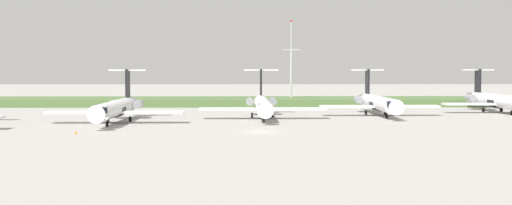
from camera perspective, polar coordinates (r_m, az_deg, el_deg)
The scene contains 8 objects.
ground_plane at distance 122.95m, azimuth -0.07°, elevation -1.23°, with size 500.00×500.00×0.00m, color #9E9B96.
grass_berm at distance 160.40m, azimuth -0.32°, elevation 0.09°, with size 320.00×20.00×1.80m, color #4C6B38.
regional_jet_second at distance 111.18m, azimuth -12.17°, elevation -0.44°, with size 22.81×31.00×9.00m.
regional_jet_third at distance 117.94m, azimuth 0.58°, elevation -0.17°, with size 22.81×31.00×9.00m.
regional_jet_fourth at distance 127.77m, azimuth 10.67°, elevation 0.02°, with size 22.81×31.00×9.00m.
regional_jet_fifth at distance 142.57m, azimuth 20.40°, elevation 0.19°, with size 22.81×31.00×9.00m.
antenna_mast at distance 158.52m, azimuth 3.12°, elevation 2.88°, with size 4.40×0.50×20.95m.
safety_cone_front_marker at distance 93.26m, azimuth -15.62°, elevation -2.53°, with size 0.44×0.44×0.55m, color orange.
Camera 1 is at (-2.35, -92.59, 9.11)m, focal length 45.35 mm.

